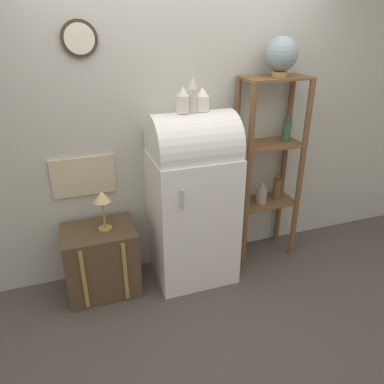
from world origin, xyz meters
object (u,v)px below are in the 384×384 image
object	(u,v)px
refrigerator	(193,197)
vase_left	(183,101)
vase_center	(193,95)
desk_lamp	(102,201)
vase_right	(202,100)
suitcase_trunk	(102,260)
globe	(281,54)

from	to	relation	value
refrigerator	vase_left	bearing A→B (deg)	-172.29
vase_center	desk_lamp	distance (m)	1.06
refrigerator	vase_right	distance (m)	0.80
suitcase_trunk	vase_left	size ratio (longest dim) A/B	2.95
refrigerator	globe	xyz separation A→B (m)	(0.78, 0.09, 1.10)
refrigerator	vase_center	distance (m)	0.84
vase_right	vase_center	bearing A→B (deg)	-179.70
vase_center	refrigerator	bearing A→B (deg)	-98.23
suitcase_trunk	desk_lamp	size ratio (longest dim) A/B	1.74
refrigerator	suitcase_trunk	xyz separation A→B (m)	(-0.80, 0.03, -0.47)
vase_center	vase_right	world-z (taller)	vase_center
globe	desk_lamp	xyz separation A→B (m)	(-1.51, -0.07, -1.02)
vase_left	vase_right	xyz separation A→B (m)	(0.16, 0.02, -0.01)
globe	vase_center	distance (m)	0.82
vase_left	desk_lamp	bearing A→B (deg)	177.68
globe	desk_lamp	world-z (taller)	globe
desk_lamp	vase_center	bearing A→B (deg)	-0.65
vase_left	vase_right	size ratio (longest dim) A/B	1.13
suitcase_trunk	desk_lamp	xyz separation A→B (m)	(0.06, -0.01, 0.55)
vase_left	desk_lamp	world-z (taller)	vase_left
vase_right	desk_lamp	distance (m)	1.09
vase_left	desk_lamp	distance (m)	0.98
suitcase_trunk	desk_lamp	world-z (taller)	desk_lamp
refrigerator	suitcase_trunk	world-z (taller)	refrigerator
refrigerator	vase_right	size ratio (longest dim) A/B	8.39
suitcase_trunk	vase_right	size ratio (longest dim) A/B	3.34
globe	desk_lamp	distance (m)	1.83
refrigerator	vase_center	xyz separation A→B (m)	(0.00, 0.01, 0.84)
vase_center	desk_lamp	xyz separation A→B (m)	(-0.74, 0.01, -0.76)
vase_left	vase_center	world-z (taller)	vase_center
vase_center	globe	bearing A→B (deg)	5.99
refrigerator	vase_left	xyz separation A→B (m)	(-0.08, -0.01, 0.81)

